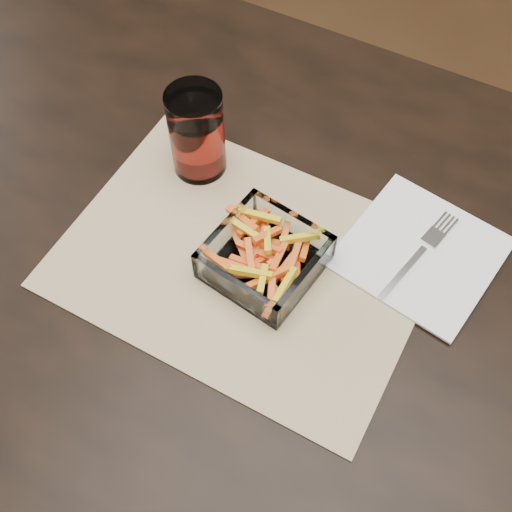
% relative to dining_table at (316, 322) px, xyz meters
% --- Properties ---
extents(dining_table, '(1.60, 0.90, 0.75)m').
position_rel_dining_table_xyz_m(dining_table, '(0.00, 0.00, 0.00)').
color(dining_table, black).
rests_on(dining_table, ground).
extents(placemat, '(0.45, 0.33, 0.00)m').
position_rel_dining_table_xyz_m(placemat, '(-0.11, -0.01, 0.09)').
color(placemat, tan).
rests_on(placemat, dining_table).
extents(glass_bowl, '(0.14, 0.14, 0.05)m').
position_rel_dining_table_xyz_m(glass_bowl, '(-0.08, -0.00, 0.11)').
color(glass_bowl, white).
rests_on(glass_bowl, placemat).
extents(tumbler, '(0.07, 0.07, 0.13)m').
position_rel_dining_table_xyz_m(tumbler, '(-0.23, 0.10, 0.15)').
color(tumbler, white).
rests_on(tumbler, placemat).
extents(napkin, '(0.21, 0.21, 0.00)m').
position_rel_dining_table_xyz_m(napkin, '(0.09, 0.11, 0.09)').
color(napkin, white).
rests_on(napkin, placemat).
extents(fork, '(0.05, 0.16, 0.00)m').
position_rel_dining_table_xyz_m(fork, '(0.09, 0.11, 0.10)').
color(fork, silver).
rests_on(fork, napkin).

